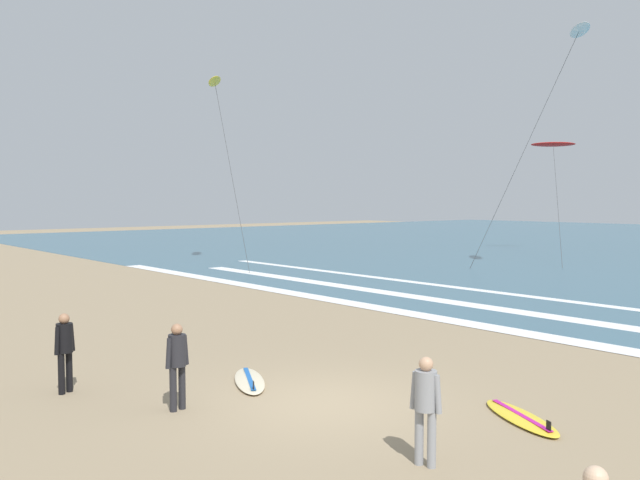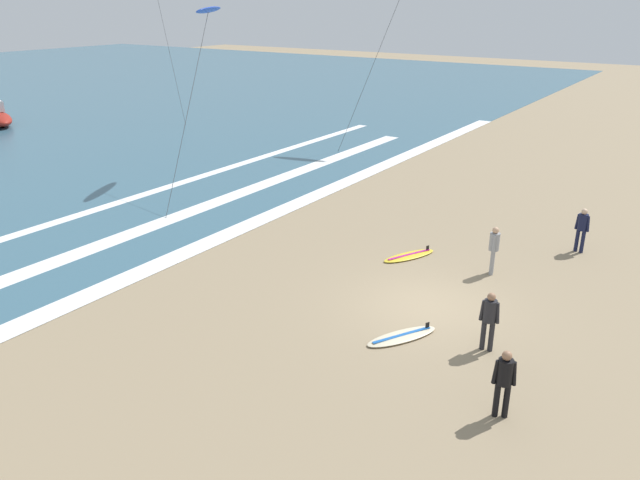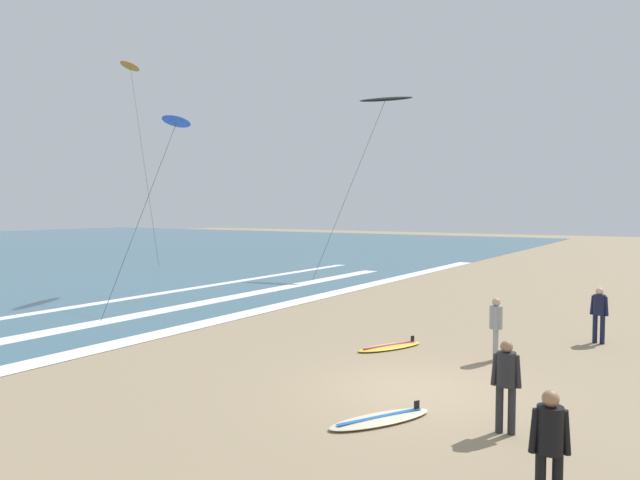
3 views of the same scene
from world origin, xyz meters
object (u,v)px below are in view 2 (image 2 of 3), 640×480
object	(u,v)px
surfer_mid_group	(494,246)
surfboard_foreground_flat	(402,336)
kite_blue_high_right	(208,11)
surfboard_left_pile	(409,256)
surfer_background_far	(504,378)
surfer_left_far	(489,316)
surfer_right_near	(582,226)

from	to	relation	value
surfer_mid_group	surfboard_foreground_flat	bearing A→B (deg)	174.00
surfer_mid_group	kite_blue_high_right	distance (m)	17.78
surfboard_left_pile	surfer_background_far	bearing A→B (deg)	-141.22
surfer_left_far	surfboard_left_pile	xyz separation A→B (m)	(4.38, 4.30, -0.91)
surfer_mid_group	surfboard_foreground_flat	world-z (taller)	surfer_mid_group
surfer_left_far	surfer_right_near	xyz separation A→B (m)	(8.12, -0.44, 0.00)
surfer_right_near	surfer_background_far	bearing A→B (deg)	-176.03
surfer_left_far	surfer_right_near	bearing A→B (deg)	-3.11
surfer_right_near	surfboard_foreground_flat	xyz separation A→B (m)	(-8.78, 2.48, -0.91)
surfboard_left_pile	kite_blue_high_right	xyz separation A→B (m)	(4.55, 13.02, 7.75)
surfer_right_near	surfboard_left_pile	bearing A→B (deg)	128.22
surfer_background_far	surfer_right_near	size ratio (longest dim) A/B	1.00
surfer_left_far	surfer_mid_group	bearing A→B (deg)	17.76
surfer_background_far	kite_blue_high_right	world-z (taller)	kite_blue_high_right
surfer_left_far	surfboard_foreground_flat	bearing A→B (deg)	108.01
surfboard_foreground_flat	surfer_left_far	bearing A→B (deg)	-71.99
surfboard_foreground_flat	kite_blue_high_right	xyz separation A→B (m)	(9.59, 15.28, 7.75)
surfer_background_far	surfer_right_near	world-z (taller)	same
surfer_right_near	surfboard_foreground_flat	distance (m)	9.17
surfer_right_near	surfer_mid_group	xyz separation A→B (m)	(-3.50, 1.92, 0.00)
surfer_mid_group	kite_blue_high_right	bearing A→B (deg)	74.77
surfer_mid_group	kite_blue_high_right	world-z (taller)	kite_blue_high_right
surfer_background_far	kite_blue_high_right	bearing A→B (deg)	58.43
surfer_mid_group	surfboard_left_pile	distance (m)	2.97
surfer_left_far	kite_blue_high_right	distance (m)	20.65
surfer_left_far	surfboard_left_pile	bearing A→B (deg)	44.45
surfer_left_far	surfboard_left_pile	distance (m)	6.21
surfer_background_far	surfboard_left_pile	size ratio (longest dim) A/B	0.74
surfer_left_far	kite_blue_high_right	xyz separation A→B (m)	(8.93, 17.32, 6.84)
surfboard_foreground_flat	kite_blue_high_right	size ratio (longest dim) A/B	0.26
surfer_right_near	kite_blue_high_right	distance (m)	19.05
surfboard_left_pile	kite_blue_high_right	size ratio (longest dim) A/B	0.27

